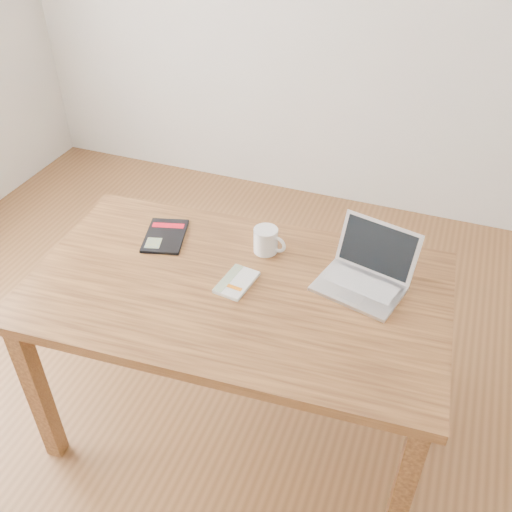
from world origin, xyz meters
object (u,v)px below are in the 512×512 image
(desk, at_px, (237,305))
(white_guidebook, at_px, (237,282))
(coffee_mug, at_px, (266,240))
(black_guidebook, at_px, (165,236))
(laptop, at_px, (365,273))

(desk, distance_m, white_guidebook, 0.10)
(coffee_mug, bearing_deg, black_guidebook, -161.06)
(desk, bearing_deg, black_guidebook, 151.30)
(white_guidebook, bearing_deg, desk, -65.48)
(desk, xyz_separation_m, white_guidebook, (-0.00, 0.01, 0.10))
(black_guidebook, height_order, coffee_mug, coffee_mug)
(desk, xyz_separation_m, coffee_mug, (0.03, 0.22, 0.14))
(white_guidebook, bearing_deg, laptop, 28.53)
(laptop, bearing_deg, coffee_mug, -173.86)
(laptop, distance_m, coffee_mug, 0.38)
(white_guidebook, bearing_deg, coffee_mug, 88.52)
(desk, distance_m, coffee_mug, 0.27)
(black_guidebook, xyz_separation_m, coffee_mug, (0.39, 0.05, 0.04))
(laptop, bearing_deg, white_guidebook, -144.74)
(white_guidebook, distance_m, coffee_mug, 0.22)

